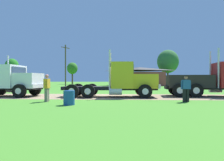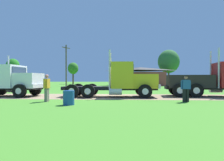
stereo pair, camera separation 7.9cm
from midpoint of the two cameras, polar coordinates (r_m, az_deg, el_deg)
ground_plane at (r=16.24m, az=-3.78°, el=-4.81°), size 200.00×200.00×0.00m
dirt_track at (r=16.24m, az=-3.78°, el=-4.79°), size 120.00×5.20×0.01m
truck_foreground_white at (r=15.74m, az=3.47°, el=-0.14°), size 7.91×2.85×3.81m
truck_near_left at (r=18.41m, az=-27.53°, el=-0.24°), size 6.83×3.05×3.64m
truck_near_right at (r=18.29m, az=28.92°, el=-0.10°), size 8.23×3.26×3.98m
visitor_standing_near at (r=13.09m, az=-18.87°, el=-1.73°), size 0.26×0.69×1.79m
visitor_walking_mid at (r=13.11m, az=21.47°, el=-1.94°), size 0.65×0.30×1.71m
steel_barrel at (r=11.09m, az=-12.70°, el=-5.09°), size 0.63×0.63×0.82m
shed_building at (r=45.85m, az=8.47°, el=1.14°), size 13.28×8.86×4.37m
utility_pole_near at (r=39.90m, az=-13.57°, el=4.72°), size 1.15×2.01×8.52m
tree_left at (r=58.99m, az=-27.63°, el=3.97°), size 3.43×3.43×7.18m
tree_mid at (r=59.51m, az=-11.59°, el=3.56°), size 3.24×3.24×6.64m
tree_right at (r=52.44m, az=3.92°, el=3.13°), size 3.61×3.61×6.02m
tree_far_right at (r=51.54m, az=16.70°, el=5.48°), size 5.49×5.49×9.13m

